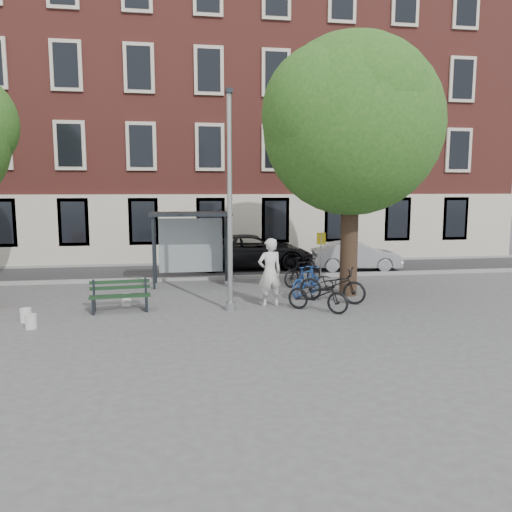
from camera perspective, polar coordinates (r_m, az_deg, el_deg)
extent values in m
plane|color=#4C4C4F|center=(14.33, -2.93, -6.21)|extent=(90.00, 90.00, 0.00)
cube|color=#28282B|center=(21.17, -4.82, -1.70)|extent=(40.00, 4.00, 0.01)
cube|color=gray|center=(19.19, -4.42, -2.50)|extent=(40.00, 0.25, 0.12)
cube|color=gray|center=(23.13, -5.15, -0.77)|extent=(40.00, 0.25, 0.12)
cube|color=brown|center=(27.12, -5.87, 15.16)|extent=(30.00, 8.00, 14.00)
cylinder|color=#9EA0A3|center=(13.92, -3.02, 5.87)|extent=(0.14, 0.14, 6.00)
cylinder|color=#9EA0A3|center=(14.30, -2.93, -5.75)|extent=(0.28, 0.28, 0.24)
cube|color=#1E2328|center=(14.16, -3.11, 18.30)|extent=(0.18, 0.35, 0.12)
cylinder|color=black|center=(16.35, 10.58, 1.44)|extent=(0.56, 0.56, 3.40)
sphere|color=#215319|center=(16.38, 10.91, 14.42)|extent=(5.60, 5.60, 5.60)
sphere|color=#215319|center=(17.13, 13.44, 15.73)|extent=(3.92, 3.92, 3.92)
sphere|color=#215319|center=(15.89, 8.48, 15.78)|extent=(4.20, 4.20, 4.20)
sphere|color=#215319|center=(15.69, 12.83, 16.89)|extent=(3.64, 3.64, 3.64)
cube|color=#1E2328|center=(17.41, -11.64, 0.29)|extent=(0.08, 0.08, 2.50)
cube|color=#1E2328|center=(17.46, -3.09, 0.46)|extent=(0.08, 0.08, 2.50)
cube|color=#1E2328|center=(18.60, -11.45, 0.76)|extent=(0.08, 0.08, 2.50)
cube|color=#1E2328|center=(18.65, -3.45, 0.91)|extent=(0.08, 0.08, 2.50)
cube|color=#1E2328|center=(17.87, -7.47, 4.79)|extent=(2.85, 1.45, 0.12)
cube|color=#8C999E|center=(18.56, -7.45, 1.22)|extent=(2.34, 0.04, 2.00)
cube|color=#1E2328|center=(18.04, -3.28, 1.09)|extent=(0.12, 1.14, 2.12)
cube|color=#D84C19|center=(18.05, -3.06, 1.09)|extent=(0.02, 0.90, 1.62)
imported|color=silver|center=(14.64, 1.58, -1.88)|extent=(0.82, 0.63, 2.02)
cube|color=#1E2328|center=(14.65, -18.05, -5.41)|extent=(0.12, 0.53, 0.43)
cube|color=#1E2328|center=(14.61, -12.42, -5.25)|extent=(0.12, 0.53, 0.43)
cube|color=#16311A|center=(14.40, -15.29, -4.58)|extent=(1.67, 0.27, 0.04)
cube|color=#16311A|center=(14.57, -15.27, -4.44)|extent=(1.67, 0.27, 0.04)
cube|color=#16311A|center=(14.73, -15.26, -4.30)|extent=(1.67, 0.27, 0.04)
cube|color=#16311A|center=(14.79, -15.28, -3.50)|extent=(1.67, 0.20, 0.10)
cube|color=#16311A|center=(14.76, -15.30, -2.85)|extent=(1.67, 0.20, 0.10)
imported|color=black|center=(15.39, 8.72, -3.25)|extent=(2.13, 1.74, 1.09)
imported|color=navy|center=(16.21, 5.75, -2.85)|extent=(1.49, 1.47, 0.98)
imported|color=black|center=(14.18, 7.07, -4.42)|extent=(1.82, 1.64, 0.96)
imported|color=black|center=(17.81, 5.38, -1.77)|extent=(1.77, 1.28, 1.05)
imported|color=black|center=(21.77, -0.41, 0.53)|extent=(5.32, 2.51, 1.47)
imported|color=#95979C|center=(21.68, 11.36, 0.03)|extent=(3.86, 1.70, 1.23)
cylinder|color=white|center=(15.31, -14.61, -4.86)|extent=(0.31, 0.31, 0.36)
cylinder|color=silver|center=(13.63, -24.33, -6.84)|extent=(0.28, 0.28, 0.36)
cylinder|color=silver|center=(14.35, -24.82, -6.16)|extent=(0.35, 0.35, 0.36)
cylinder|color=#9EA0A3|center=(18.21, 7.42, -0.38)|extent=(0.04, 0.04, 1.82)
cube|color=yellow|center=(18.12, 7.46, 1.99)|extent=(0.32, 0.04, 0.42)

